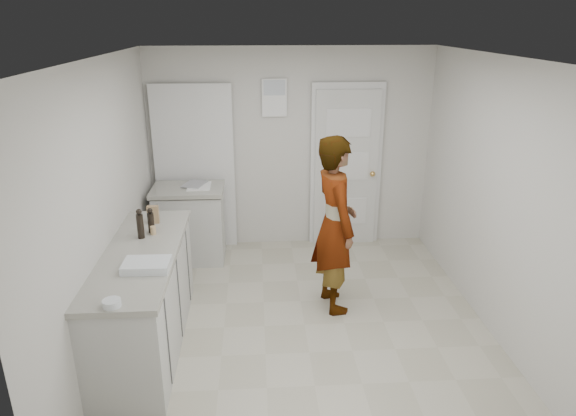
{
  "coord_description": "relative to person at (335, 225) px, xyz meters",
  "views": [
    {
      "loc": [
        -0.43,
        -4.26,
        2.8
      ],
      "look_at": [
        -0.14,
        0.4,
        1.07
      ],
      "focal_mm": 32.0,
      "sensor_mm": 36.0,
      "label": 1
    }
  ],
  "objects": [
    {
      "name": "ground",
      "position": [
        -0.32,
        -0.36,
        -0.89
      ],
      "size": [
        4.0,
        4.0,
        0.0
      ],
      "primitive_type": "plane",
      "color": "#ACA790",
      "rests_on": "ground"
    },
    {
      "name": "room_shell",
      "position": [
        -0.5,
        1.59,
        0.13
      ],
      "size": [
        4.0,
        4.0,
        4.0
      ],
      "color": "beige",
      "rests_on": "ground"
    },
    {
      "name": "main_counter",
      "position": [
        -1.77,
        -0.56,
        -0.47
      ],
      "size": [
        0.64,
        1.96,
        0.93
      ],
      "color": "#BBBCB7",
      "rests_on": "ground"
    },
    {
      "name": "side_counter",
      "position": [
        -1.57,
        1.19,
        -0.46
      ],
      "size": [
        0.84,
        0.61,
        0.93
      ],
      "color": "#BBBCB7",
      "rests_on": "ground"
    },
    {
      "name": "person",
      "position": [
        0.0,
        0.0,
        0.0
      ],
      "size": [
        0.55,
        0.72,
        1.79
      ],
      "primitive_type": "imported",
      "rotation": [
        0.0,
        0.0,
        1.76
      ],
      "color": "silver",
      "rests_on": "ground"
    },
    {
      "name": "cake_mix_box",
      "position": [
        -1.77,
        0.08,
        0.12
      ],
      "size": [
        0.11,
        0.05,
        0.18
      ],
      "primitive_type": "cube",
      "rotation": [
        0.0,
        0.0,
        0.01
      ],
      "color": "#946D4A",
      "rests_on": "main_counter"
    },
    {
      "name": "spice_jar",
      "position": [
        -1.72,
        -0.2,
        0.07
      ],
      "size": [
        0.05,
        0.05,
        0.08
      ],
      "primitive_type": "cylinder",
      "color": "tan",
      "rests_on": "main_counter"
    },
    {
      "name": "oil_cruet_a",
      "position": [
        -1.74,
        -0.15,
        0.15
      ],
      "size": [
        0.06,
        0.06,
        0.24
      ],
      "color": "black",
      "rests_on": "main_counter"
    },
    {
      "name": "oil_cruet_b",
      "position": [
        -1.81,
        -0.28,
        0.17
      ],
      "size": [
        0.06,
        0.06,
        0.28
      ],
      "color": "black",
      "rests_on": "main_counter"
    },
    {
      "name": "baking_dish",
      "position": [
        -1.64,
        -0.9,
        0.06
      ],
      "size": [
        0.37,
        0.26,
        0.06
      ],
      "rotation": [
        0.0,
        0.0,
        -0.02
      ],
      "color": "silver",
      "rests_on": "main_counter"
    },
    {
      "name": "egg_bowl",
      "position": [
        -1.78,
        -1.46,
        0.06
      ],
      "size": [
        0.13,
        0.13,
        0.05
      ],
      "color": "silver",
      "rests_on": "main_counter"
    },
    {
      "name": "papers",
      "position": [
        -1.44,
        1.22,
        0.04
      ],
      "size": [
        0.28,
        0.36,
        0.01
      ],
      "primitive_type": "cube",
      "rotation": [
        0.0,
        0.0,
        0.03
      ],
      "color": "white",
      "rests_on": "side_counter"
    }
  ]
}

